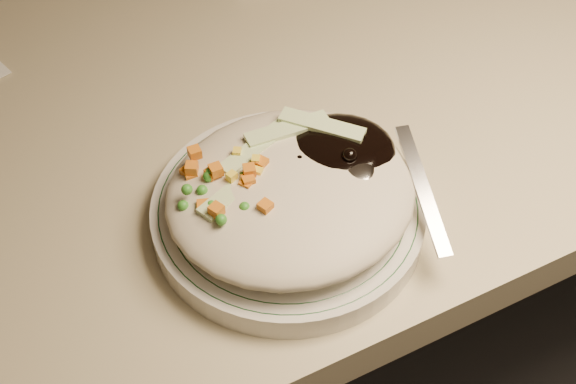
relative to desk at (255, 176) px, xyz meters
name	(u,v)px	position (x,y,z in m)	size (l,w,h in m)	color
desk	(255,176)	(0.00, 0.00, 0.00)	(1.40, 0.70, 0.74)	tan
plate	(288,214)	(-0.07, -0.22, 0.21)	(0.21, 0.21, 0.02)	silver
plate_rim	(288,206)	(-0.07, -0.22, 0.22)	(0.20, 0.20, 0.00)	#144723
meal	(294,186)	(-0.07, -0.23, 0.24)	(0.21, 0.19, 0.05)	#B2A991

